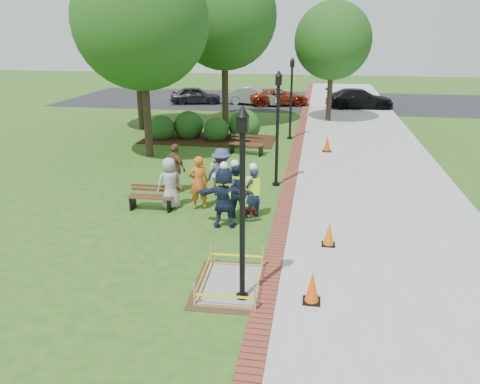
% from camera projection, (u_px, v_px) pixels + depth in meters
% --- Properties ---
extents(ground, '(100.00, 100.00, 0.00)m').
position_uv_depth(ground, '(216.00, 238.00, 13.30)').
color(ground, '#285116').
rests_on(ground, ground).
extents(sidewalk, '(6.00, 60.00, 0.02)m').
position_uv_depth(sidewalk, '(366.00, 156.00, 21.83)').
color(sidewalk, '#9E9E99').
rests_on(sidewalk, ground).
extents(brick_edging, '(0.50, 60.00, 0.03)m').
position_uv_depth(brick_edging, '(296.00, 153.00, 22.33)').
color(brick_edging, maroon).
rests_on(brick_edging, ground).
extents(mulch_bed, '(7.00, 3.00, 0.05)m').
position_uv_depth(mulch_bed, '(209.00, 140.00, 24.93)').
color(mulch_bed, '#381E0F').
rests_on(mulch_bed, ground).
extents(parking_lot, '(36.00, 12.00, 0.01)m').
position_uv_depth(parking_lot, '(286.00, 101.00, 38.43)').
color(parking_lot, black).
rests_on(parking_lot, ground).
extents(wet_concrete_pad, '(1.78, 2.36, 0.55)m').
position_uv_depth(wet_concrete_pad, '(231.00, 277.00, 10.77)').
color(wet_concrete_pad, '#47331E').
rests_on(wet_concrete_pad, ground).
extents(bench_near, '(1.47, 0.51, 0.79)m').
position_uv_depth(bench_near, '(151.00, 202.00, 15.31)').
color(bench_near, brown).
rests_on(bench_near, ground).
extents(bench_far, '(1.72, 0.81, 0.89)m').
position_uv_depth(bench_far, '(246.00, 148.00, 22.00)').
color(bench_far, '#58301E').
rests_on(bench_far, ground).
extents(cone_front, '(0.38, 0.38, 0.75)m').
position_uv_depth(cone_front, '(312.00, 288.00, 10.06)').
color(cone_front, black).
rests_on(cone_front, ground).
extents(cone_back, '(0.36, 0.36, 0.72)m').
position_uv_depth(cone_back, '(329.00, 234.00, 12.73)').
color(cone_back, black).
rests_on(cone_back, ground).
extents(cone_far, '(0.41, 0.41, 0.81)m').
position_uv_depth(cone_far, '(327.00, 144.00, 22.43)').
color(cone_far, black).
rests_on(cone_far, ground).
extents(toolbox, '(0.37, 0.23, 0.18)m').
position_uv_depth(toolbox, '(250.00, 211.00, 15.04)').
color(toolbox, maroon).
rests_on(toolbox, ground).
extents(lamp_near, '(0.28, 0.28, 4.26)m').
position_uv_depth(lamp_near, '(242.00, 193.00, 9.50)').
color(lamp_near, black).
rests_on(lamp_near, ground).
extents(lamp_mid, '(0.28, 0.28, 4.26)m').
position_uv_depth(lamp_mid, '(278.00, 120.00, 16.94)').
color(lamp_mid, black).
rests_on(lamp_mid, ground).
extents(lamp_far, '(0.28, 0.28, 4.26)m').
position_uv_depth(lamp_far, '(291.00, 92.00, 24.38)').
color(lamp_far, black).
rests_on(lamp_far, ground).
extents(tree_left, '(5.80, 5.80, 8.81)m').
position_uv_depth(tree_left, '(141.00, 22.00, 19.84)').
color(tree_left, '#3D2D1E').
rests_on(tree_left, ground).
extents(tree_back, '(6.08, 6.08, 9.31)m').
position_uv_depth(tree_back, '(224.00, 17.00, 26.90)').
color(tree_back, '#3D2D1E').
rests_on(tree_back, ground).
extents(tree_right, '(4.69, 4.69, 7.26)m').
position_uv_depth(tree_right, '(333.00, 41.00, 28.46)').
color(tree_right, '#3D2D1E').
rests_on(tree_right, ground).
extents(tree_far, '(5.79, 5.79, 8.74)m').
position_uv_depth(tree_far, '(135.00, 24.00, 25.66)').
color(tree_far, '#3D2D1E').
rests_on(tree_far, ground).
extents(shrub_a, '(1.39, 1.39, 1.39)m').
position_uv_depth(shrub_a, '(162.00, 139.00, 25.04)').
color(shrub_a, '#214D16').
rests_on(shrub_a, ground).
extents(shrub_b, '(1.58, 1.58, 1.58)m').
position_uv_depth(shrub_b, '(189.00, 138.00, 25.40)').
color(shrub_b, '#214D16').
rests_on(shrub_b, ground).
extents(shrub_c, '(1.34, 1.34, 1.34)m').
position_uv_depth(shrub_c, '(217.00, 141.00, 24.77)').
color(shrub_c, '#214D16').
rests_on(shrub_c, ground).
extents(shrub_d, '(1.70, 1.70, 1.70)m').
position_uv_depth(shrub_d, '(244.00, 139.00, 25.16)').
color(shrub_d, '#214D16').
rests_on(shrub_d, ground).
extents(shrub_e, '(0.99, 0.99, 0.99)m').
position_uv_depth(shrub_e, '(216.00, 135.00, 26.18)').
color(shrub_e, '#214D16').
rests_on(shrub_e, ground).
extents(casual_person_a, '(0.65, 0.58, 1.70)m').
position_uv_depth(casual_person_a, '(170.00, 183.00, 15.27)').
color(casual_person_a, '#A0A0A0').
rests_on(casual_person_a, ground).
extents(casual_person_b, '(0.66, 0.54, 1.79)m').
position_uv_depth(casual_person_b, '(199.00, 183.00, 15.18)').
color(casual_person_b, '#C55917').
rests_on(casual_person_b, ground).
extents(casual_person_c, '(0.61, 0.54, 1.61)m').
position_uv_depth(casual_person_c, '(219.00, 172.00, 16.57)').
color(casual_person_c, silver).
rests_on(casual_person_c, ground).
extents(casual_person_d, '(0.68, 0.63, 1.78)m').
position_uv_depth(casual_person_d, '(176.00, 168.00, 16.78)').
color(casual_person_d, brown).
rests_on(casual_person_d, ground).
extents(casual_person_e, '(0.68, 0.54, 1.85)m').
position_uv_depth(casual_person_e, '(222.00, 175.00, 15.88)').
color(casual_person_e, '#363A5F').
rests_on(casual_person_e, ground).
extents(hivis_worker_a, '(0.63, 0.44, 2.02)m').
position_uv_depth(hivis_worker_a, '(224.00, 195.00, 13.76)').
color(hivis_worker_a, '#1D334B').
rests_on(hivis_worker_a, ground).
extents(hivis_worker_b, '(0.59, 0.61, 1.78)m').
position_uv_depth(hivis_worker_b, '(253.00, 191.00, 14.46)').
color(hivis_worker_b, '#191A43').
rests_on(hivis_worker_b, ground).
extents(hivis_worker_c, '(0.64, 0.55, 1.85)m').
position_uv_depth(hivis_worker_c, '(235.00, 189.00, 14.56)').
color(hivis_worker_c, '#18293E').
rests_on(hivis_worker_c, ground).
extents(parked_car_a, '(2.87, 4.78, 1.46)m').
position_uv_depth(parked_car_a, '(196.00, 104.00, 36.84)').
color(parked_car_a, '#262628').
rests_on(parked_car_a, ground).
extents(parked_car_b, '(2.97, 4.91, 1.49)m').
position_uv_depth(parked_car_b, '(254.00, 105.00, 36.28)').
color(parked_car_b, gray).
rests_on(parked_car_b, ground).
extents(parked_car_c, '(2.88, 4.58, 1.39)m').
position_uv_depth(parked_car_c, '(279.00, 105.00, 36.12)').
color(parked_car_c, maroon).
rests_on(parked_car_c, ground).
extents(parked_car_d, '(2.54, 4.95, 1.55)m').
position_uv_depth(parked_car_d, '(359.00, 108.00, 34.76)').
color(parked_car_d, black).
rests_on(parked_car_d, ground).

